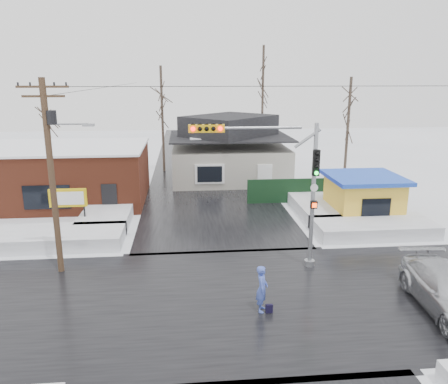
{
  "coord_description": "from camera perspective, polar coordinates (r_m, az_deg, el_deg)",
  "views": [
    {
      "loc": [
        -2.01,
        -16.35,
        9.04
      ],
      "look_at": [
        0.08,
        6.24,
        3.0
      ],
      "focal_mm": 35.0,
      "sensor_mm": 36.0,
      "label": 1
    }
  ],
  "objects": [
    {
      "name": "marquee_sign",
      "position": [
        27.71,
        -19.7,
        -0.88
      ],
      "size": [
        2.2,
        0.21,
        2.55
      ],
      "color": "black",
      "rests_on": "ground"
    },
    {
      "name": "shopping_bag",
      "position": [
        17.85,
        5.91,
        -14.96
      ],
      "size": [
        0.28,
        0.13,
        0.35
      ],
      "primitive_type": "cube",
      "rotation": [
        0.0,
        0.0,
        0.04
      ],
      "color": "black",
      "rests_on": "ground"
    },
    {
      "name": "tree_far_west",
      "position": [
        42.18,
        -22.15,
        10.19
      ],
      "size": [
        3.0,
        3.0,
        8.0
      ],
      "color": "#332821",
      "rests_on": "ground"
    },
    {
      "name": "snowbank_ne",
      "position": [
        27.23,
        18.94,
        -4.44
      ],
      "size": [
        7.0,
        3.0,
        0.8
      ],
      "primitive_type": "cube",
      "color": "white",
      "rests_on": "ground"
    },
    {
      "name": "snowbank_nside_w",
      "position": [
        30.06,
        -14.62,
        -2.3
      ],
      "size": [
        3.0,
        8.0,
        0.8
      ],
      "primitive_type": "cube",
      "color": "white",
      "rests_on": "ground"
    },
    {
      "name": "snowbank_nw",
      "position": [
        25.86,
        -20.73,
        -5.62
      ],
      "size": [
        7.0,
        3.0,
        0.8
      ],
      "primitive_type": "cube",
      "color": "white",
      "rests_on": "ground"
    },
    {
      "name": "brick_building",
      "position": [
        34.29,
        -20.37,
        2.24
      ],
      "size": [
        12.2,
        8.2,
        4.12
      ],
      "color": "brown",
      "rests_on": "ground"
    },
    {
      "name": "traffic_signal",
      "position": [
        20.33,
        7.48,
        1.98
      ],
      "size": [
        6.05,
        0.68,
        7.0
      ],
      "color": "gray",
      "rests_on": "ground"
    },
    {
      "name": "kiosk",
      "position": [
        29.73,
        17.69,
        -0.58
      ],
      "size": [
        4.6,
        4.6,
        2.88
      ],
      "color": "yellow",
      "rests_on": "ground"
    },
    {
      "name": "utility_pole",
      "position": [
        21.09,
        -21.52,
        3.12
      ],
      "size": [
        3.15,
        0.44,
        9.0
      ],
      "color": "#382619",
      "rests_on": "ground"
    },
    {
      "name": "tree_far_mid",
      "position": [
        45.07,
        5.14,
        15.48
      ],
      "size": [
        3.0,
        3.0,
        12.0
      ],
      "color": "#332821",
      "rests_on": "ground"
    },
    {
      "name": "house",
      "position": [
        39.09,
        0.69,
        5.45
      ],
      "size": [
        10.4,
        8.4,
        5.76
      ],
      "color": "#A7A397",
      "rests_on": "ground"
    },
    {
      "name": "tree_far_left",
      "position": [
        42.42,
        -8.19,
        13.29
      ],
      "size": [
        3.0,
        3.0,
        10.0
      ],
      "color": "#332821",
      "rests_on": "ground"
    },
    {
      "name": "tree_far_right",
      "position": [
        39.01,
        16.11,
        11.57
      ],
      "size": [
        3.0,
        3.0,
        9.0
      ],
      "color": "#332821",
      "rests_on": "ground"
    },
    {
      "name": "snowbank_nside_e",
      "position": [
        30.98,
        11.85,
        -1.62
      ],
      "size": [
        3.0,
        8.0,
        0.8
      ],
      "primitive_type": "cube",
      "color": "white",
      "rests_on": "ground"
    },
    {
      "name": "road_ns",
      "position": [
        18.79,
        1.55,
        -13.83
      ],
      "size": [
        10.0,
        120.0,
        0.02
      ],
      "primitive_type": "cube",
      "color": "black",
      "rests_on": "ground"
    },
    {
      "name": "road_ew",
      "position": [
        18.79,
        1.55,
        -13.83
      ],
      "size": [
        120.0,
        10.0,
        0.02
      ],
      "primitive_type": "cube",
      "color": "black",
      "rests_on": "ground"
    },
    {
      "name": "ground",
      "position": [
        18.79,
        1.55,
        -13.85
      ],
      "size": [
        120.0,
        120.0,
        0.0
      ],
      "primitive_type": "plane",
      "color": "white",
      "rests_on": "ground"
    },
    {
      "name": "pedestrian",
      "position": [
        17.6,
        4.98,
        -12.51
      ],
      "size": [
        0.62,
        0.79,
        1.9
      ],
      "primitive_type": "imported",
      "rotation": [
        0.0,
        0.0,
        1.3
      ],
      "color": "#4359BD",
      "rests_on": "ground"
    },
    {
      "name": "fence",
      "position": [
        32.56,
        10.05,
        0.19
      ],
      "size": [
        8.0,
        0.12,
        1.8
      ],
      "primitive_type": "cube",
      "color": "black",
      "rests_on": "ground"
    }
  ]
}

